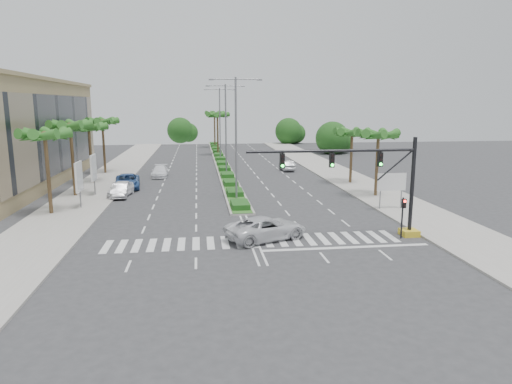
% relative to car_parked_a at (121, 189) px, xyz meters
% --- Properties ---
extents(ground, '(160.00, 160.00, 0.00)m').
position_rel_car_parked_a_xyz_m(ground, '(11.80, -17.58, -0.79)').
color(ground, '#333335').
rests_on(ground, ground).
extents(footpath_right, '(6.00, 120.00, 0.15)m').
position_rel_car_parked_a_xyz_m(footpath_right, '(27.00, 2.42, -0.72)').
color(footpath_right, gray).
rests_on(footpath_right, ground).
extents(footpath_left, '(6.00, 120.00, 0.15)m').
position_rel_car_parked_a_xyz_m(footpath_left, '(-3.40, 2.42, -0.72)').
color(footpath_left, gray).
rests_on(footpath_left, ground).
extents(median, '(2.20, 75.00, 0.20)m').
position_rel_car_parked_a_xyz_m(median, '(11.80, 27.42, -0.69)').
color(median, gray).
rests_on(median, ground).
extents(median_grass, '(1.80, 75.00, 0.04)m').
position_rel_car_parked_a_xyz_m(median_grass, '(11.80, 27.42, -0.57)').
color(median_grass, '#25591E').
rests_on(median_grass, median).
extents(building, '(12.00, 36.00, 12.00)m').
position_rel_car_parked_a_xyz_m(building, '(-14.20, 8.42, 5.21)').
color(building, tan).
rests_on(building, ground).
extents(signal_gantry, '(12.60, 1.20, 7.20)m').
position_rel_car_parked_a_xyz_m(signal_gantry, '(21.07, -17.58, 2.66)').
color(signal_gantry, gold).
rests_on(signal_gantry, ground).
extents(pedestrian_signal, '(0.28, 0.36, 3.00)m').
position_rel_car_parked_a_xyz_m(pedestrian_signal, '(22.40, -18.26, 1.25)').
color(pedestrian_signal, black).
rests_on(pedestrian_signal, ground).
extents(direction_sign, '(2.70, 0.11, 3.40)m').
position_rel_car_parked_a_xyz_m(direction_sign, '(25.30, -9.59, 1.66)').
color(direction_sign, slate).
rests_on(direction_sign, ground).
extents(billboard_near, '(0.18, 2.10, 4.35)m').
position_rel_car_parked_a_xyz_m(billboard_near, '(-2.70, -5.58, 2.17)').
color(billboard_near, slate).
rests_on(billboard_near, ground).
extents(billboard_far, '(0.18, 2.10, 4.35)m').
position_rel_car_parked_a_xyz_m(billboard_far, '(-2.70, 0.42, 2.17)').
color(billboard_far, slate).
rests_on(billboard_far, ground).
extents(palm_left_near, '(4.57, 4.68, 7.55)m').
position_rel_car_parked_a_xyz_m(palm_left_near, '(-4.70, -7.58, 5.90)').
color(palm_left_near, brown).
rests_on(palm_left_near, ground).
extents(palm_left_mid, '(4.57, 4.68, 7.95)m').
position_rel_car_parked_a_xyz_m(palm_left_mid, '(-4.70, 0.42, 6.28)').
color(palm_left_mid, brown).
rests_on(palm_left_mid, ground).
extents(palm_left_far, '(4.57, 4.68, 7.35)m').
position_rel_car_parked_a_xyz_m(palm_left_far, '(-4.70, 8.42, 5.70)').
color(palm_left_far, brown).
rests_on(palm_left_far, ground).
extents(palm_left_end, '(4.57, 4.68, 7.75)m').
position_rel_car_parked_a_xyz_m(palm_left_end, '(-4.70, 16.42, 6.09)').
color(palm_left_end, brown).
rests_on(palm_left_end, ground).
extents(palm_right_near, '(4.57, 4.68, 7.05)m').
position_rel_car_parked_a_xyz_m(palm_right_near, '(26.30, -3.58, 5.41)').
color(palm_right_near, brown).
rests_on(palm_right_near, ground).
extents(palm_right_far, '(4.57, 4.68, 6.75)m').
position_rel_car_parked_a_xyz_m(palm_right_far, '(26.30, 4.42, 5.12)').
color(palm_right_far, brown).
rests_on(palm_right_far, ground).
extents(palm_median_a, '(4.57, 4.68, 8.05)m').
position_rel_car_parked_a_xyz_m(palm_median_a, '(11.80, 37.42, 6.38)').
color(palm_median_a, brown).
rests_on(palm_median_a, ground).
extents(palm_median_b, '(4.57, 4.68, 8.05)m').
position_rel_car_parked_a_xyz_m(palm_median_b, '(11.80, 52.42, 6.38)').
color(palm_median_b, brown).
rests_on(palm_median_b, ground).
extents(streetlight_near, '(5.10, 0.25, 12.00)m').
position_rel_car_parked_a_xyz_m(streetlight_near, '(11.80, -3.58, 6.01)').
color(streetlight_near, slate).
rests_on(streetlight_near, ground).
extents(streetlight_mid, '(5.10, 0.25, 12.00)m').
position_rel_car_parked_a_xyz_m(streetlight_mid, '(11.80, 12.42, 6.01)').
color(streetlight_mid, slate).
rests_on(streetlight_mid, ground).
extents(streetlight_far, '(5.10, 0.25, 12.00)m').
position_rel_car_parked_a_xyz_m(streetlight_far, '(11.80, 28.42, 6.01)').
color(streetlight_far, slate).
rests_on(streetlight_far, ground).
extents(car_parked_a, '(2.47, 4.87, 1.59)m').
position_rel_car_parked_a_xyz_m(car_parked_a, '(0.00, 0.00, 0.00)').
color(car_parked_a, white).
rests_on(car_parked_a, ground).
extents(car_parked_b, '(1.79, 4.46, 1.44)m').
position_rel_car_parked_a_xyz_m(car_parked_b, '(0.00, -0.43, -0.07)').
color(car_parked_b, '#B9B9BE').
rests_on(car_parked_b, ground).
extents(car_parked_c, '(3.36, 6.12, 1.62)m').
position_rel_car_parked_a_xyz_m(car_parked_c, '(0.00, 4.53, 0.02)').
color(car_parked_c, '#325999').
rests_on(car_parked_c, ground).
extents(car_parked_d, '(2.02, 4.97, 1.44)m').
position_rel_car_parked_a_xyz_m(car_parked_d, '(3.03, 12.68, -0.07)').
color(car_parked_d, white).
rests_on(car_parked_d, ground).
extents(car_crossing, '(6.53, 4.83, 1.65)m').
position_rel_car_parked_a_xyz_m(car_crossing, '(12.76, -17.18, 0.03)').
color(car_crossing, silver).
rests_on(car_crossing, ground).
extents(car_right, '(1.67, 4.50, 1.47)m').
position_rel_car_parked_a_xyz_m(car_right, '(20.78, 16.24, -0.06)').
color(car_right, '#9D9DA2').
rests_on(car_right, ground).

